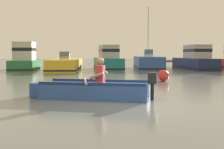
{
  "coord_description": "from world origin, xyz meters",
  "views": [
    {
      "loc": [
        -0.09,
        -7.63,
        1.32
      ],
      "look_at": [
        -0.42,
        2.84,
        0.55
      ],
      "focal_mm": 47.05,
      "sensor_mm": 36.0,
      "label": 1
    }
  ],
  "objects_px": {
    "moored_boat_blue": "(148,63)",
    "rowboat_with_person": "(93,90)",
    "mooring_buoy": "(163,75)",
    "moored_boat_teal": "(108,60)",
    "moored_boat_green": "(25,60)",
    "moored_boat_navy": "(195,60)",
    "moored_boat_yellow": "(66,65)"
  },
  "relations": [
    {
      "from": "moored_boat_blue",
      "to": "rowboat_with_person",
      "type": "bearing_deg",
      "value": -100.8
    },
    {
      "from": "rowboat_with_person",
      "to": "mooring_buoy",
      "type": "bearing_deg",
      "value": 62.29
    },
    {
      "from": "rowboat_with_person",
      "to": "moored_boat_teal",
      "type": "xyz_separation_m",
      "value": [
        -0.25,
        14.99,
        0.48
      ]
    },
    {
      "from": "rowboat_with_person",
      "to": "moored_boat_green",
      "type": "xyz_separation_m",
      "value": [
        -6.57,
        13.9,
        0.54
      ]
    },
    {
      "from": "moored_boat_blue",
      "to": "moored_boat_navy",
      "type": "bearing_deg",
      "value": -5.53
    },
    {
      "from": "rowboat_with_person",
      "to": "moored_boat_yellow",
      "type": "height_order",
      "value": "moored_boat_yellow"
    },
    {
      "from": "rowboat_with_person",
      "to": "moored_boat_yellow",
      "type": "xyz_separation_m",
      "value": [
        -3.45,
        13.91,
        0.15
      ]
    },
    {
      "from": "moored_boat_green",
      "to": "moored_boat_navy",
      "type": "relative_size",
      "value": 0.84
    },
    {
      "from": "moored_boat_green",
      "to": "moored_boat_blue",
      "type": "distance_m",
      "value": 9.73
    },
    {
      "from": "moored_boat_teal",
      "to": "mooring_buoy",
      "type": "height_order",
      "value": "moored_boat_teal"
    },
    {
      "from": "moored_boat_yellow",
      "to": "moored_boat_navy",
      "type": "height_order",
      "value": "moored_boat_navy"
    },
    {
      "from": "moored_boat_navy",
      "to": "moored_boat_blue",
      "type": "bearing_deg",
      "value": 174.47
    },
    {
      "from": "moored_boat_yellow",
      "to": "moored_boat_teal",
      "type": "xyz_separation_m",
      "value": [
        3.2,
        1.08,
        0.33
      ]
    },
    {
      "from": "moored_boat_green",
      "to": "moored_boat_blue",
      "type": "relative_size",
      "value": 0.78
    },
    {
      "from": "moored_boat_navy",
      "to": "mooring_buoy",
      "type": "xyz_separation_m",
      "value": [
        -3.95,
        -9.97,
        -0.47
      ]
    },
    {
      "from": "moored_boat_blue",
      "to": "moored_boat_navy",
      "type": "relative_size",
      "value": 1.08
    },
    {
      "from": "moored_boat_yellow",
      "to": "moored_boat_blue",
      "type": "bearing_deg",
      "value": 15.29
    },
    {
      "from": "moored_boat_yellow",
      "to": "mooring_buoy",
      "type": "bearing_deg",
      "value": -53.9
    },
    {
      "from": "moored_boat_teal",
      "to": "mooring_buoy",
      "type": "xyz_separation_m",
      "value": [
        3.05,
        -9.65,
        -0.46
      ]
    },
    {
      "from": "moored_boat_yellow",
      "to": "moored_boat_navy",
      "type": "bearing_deg",
      "value": 7.8
    },
    {
      "from": "moored_boat_teal",
      "to": "moored_boat_navy",
      "type": "xyz_separation_m",
      "value": [
        7.0,
        0.32,
        0.0
      ]
    },
    {
      "from": "moored_boat_navy",
      "to": "mooring_buoy",
      "type": "relative_size",
      "value": 11.37
    },
    {
      "from": "moored_boat_yellow",
      "to": "mooring_buoy",
      "type": "relative_size",
      "value": 12.8
    },
    {
      "from": "rowboat_with_person",
      "to": "moored_boat_navy",
      "type": "height_order",
      "value": "moored_boat_navy"
    },
    {
      "from": "rowboat_with_person",
      "to": "moored_boat_green",
      "type": "relative_size",
      "value": 0.74
    },
    {
      "from": "rowboat_with_person",
      "to": "moored_boat_yellow",
      "type": "relative_size",
      "value": 0.55
    },
    {
      "from": "moored_boat_blue",
      "to": "mooring_buoy",
      "type": "bearing_deg",
      "value": -91.04
    },
    {
      "from": "rowboat_with_person",
      "to": "moored_boat_yellow",
      "type": "distance_m",
      "value": 14.34
    },
    {
      "from": "rowboat_with_person",
      "to": "moored_boat_blue",
      "type": "height_order",
      "value": "moored_boat_blue"
    },
    {
      "from": "moored_boat_green",
      "to": "moored_boat_teal",
      "type": "xyz_separation_m",
      "value": [
        6.32,
        1.08,
        -0.06
      ]
    },
    {
      "from": "moored_boat_navy",
      "to": "moored_boat_yellow",
      "type": "bearing_deg",
      "value": -172.2
    },
    {
      "from": "moored_boat_yellow",
      "to": "mooring_buoy",
      "type": "height_order",
      "value": "moored_boat_yellow"
    }
  ]
}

